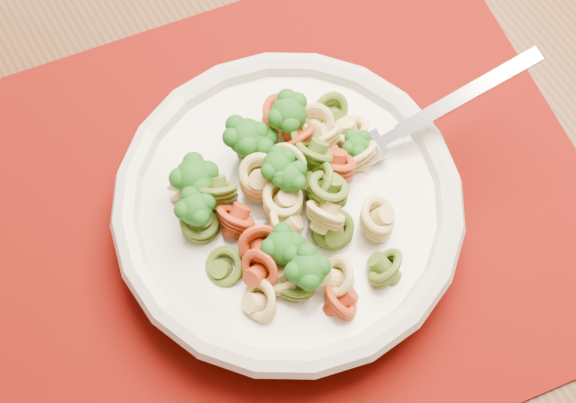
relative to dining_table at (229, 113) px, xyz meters
name	(u,v)px	position (x,y,z in m)	size (l,w,h in m)	color
dining_table	(229,113)	(0.00, 0.00, 0.00)	(1.47, 1.01, 0.70)	#562E18
placemat	(261,219)	(-0.03, -0.15, 0.09)	(0.49, 0.38, 0.00)	#620405
pasta_bowl	(288,208)	(-0.02, -0.16, 0.12)	(0.25, 0.25, 0.05)	beige
pasta_broccoli_heap	(288,198)	(-0.02, -0.16, 0.14)	(0.21, 0.21, 0.06)	#EDC875
fork	(367,150)	(0.05, -0.15, 0.14)	(0.19, 0.02, 0.01)	silver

